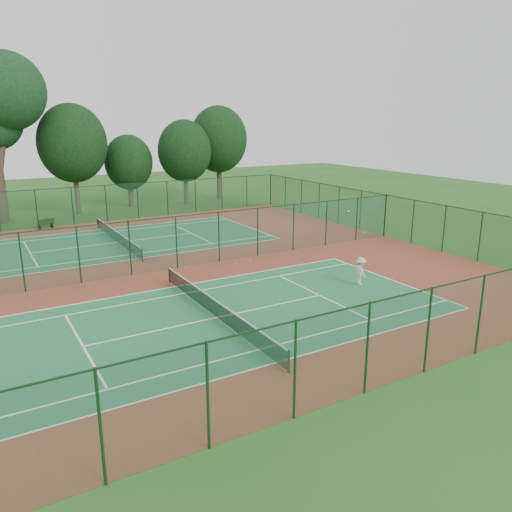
% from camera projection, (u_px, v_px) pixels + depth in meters
% --- Properties ---
extents(ground, '(120.00, 120.00, 0.00)m').
position_uv_depth(ground, '(155.00, 272.00, 32.19)').
color(ground, '#25581B').
rests_on(ground, ground).
extents(red_pad, '(40.00, 36.00, 0.01)m').
position_uv_depth(red_pad, '(155.00, 272.00, 32.19)').
color(red_pad, brown).
rests_on(red_pad, ground).
extents(court_near, '(23.77, 10.97, 0.01)m').
position_uv_depth(court_near, '(216.00, 318.00, 24.70)').
color(court_near, '#226C3F').
rests_on(court_near, red_pad).
extents(court_far, '(23.77, 10.97, 0.01)m').
position_uv_depth(court_far, '(117.00, 242.00, 39.67)').
color(court_far, '#1F643A').
rests_on(court_far, red_pad).
extents(fence_north, '(40.00, 0.09, 3.50)m').
position_uv_depth(fence_north, '(90.00, 204.00, 46.69)').
color(fence_north, '#1B512B').
rests_on(fence_north, ground).
extents(fence_south, '(40.00, 0.09, 3.50)m').
position_uv_depth(fence_south, '(333.00, 359.00, 16.74)').
color(fence_south, '#174628').
rests_on(fence_south, ground).
extents(fence_east, '(0.09, 36.00, 3.50)m').
position_uv_depth(fence_east, '(385.00, 215.00, 41.45)').
color(fence_east, '#1A4E34').
rests_on(fence_east, ground).
extents(fence_divider, '(40.00, 0.09, 3.50)m').
position_uv_depth(fence_divider, '(154.00, 245.00, 31.72)').
color(fence_divider, '#1B5335').
rests_on(fence_divider, ground).
extents(tennis_net_near, '(0.10, 12.90, 0.97)m').
position_uv_depth(tennis_net_near, '(216.00, 308.00, 24.56)').
color(tennis_net_near, '#163E22').
rests_on(tennis_net_near, ground).
extents(tennis_net_far, '(0.10, 12.90, 0.97)m').
position_uv_depth(tennis_net_far, '(117.00, 236.00, 39.53)').
color(tennis_net_far, '#133420').
rests_on(tennis_net_far, ground).
extents(player_near, '(0.85, 1.18, 1.65)m').
position_uv_depth(player_near, '(361.00, 271.00, 29.44)').
color(player_near, silver).
rests_on(player_near, court_near).
extents(bench, '(1.55, 1.02, 0.93)m').
position_uv_depth(bench, '(46.00, 224.00, 44.39)').
color(bench, black).
rests_on(bench, red_pad).
extents(stray_ball_a, '(0.07, 0.07, 0.07)m').
position_uv_depth(stray_ball_a, '(250.00, 260.00, 34.54)').
color(stray_ball_a, yellow).
rests_on(stray_ball_a, red_pad).
extents(stray_ball_b, '(0.07, 0.07, 0.07)m').
position_uv_depth(stray_ball_b, '(235.00, 263.00, 33.94)').
color(stray_ball_b, yellow).
rests_on(stray_ball_b, red_pad).
extents(stray_ball_c, '(0.07, 0.07, 0.07)m').
position_uv_depth(stray_ball_c, '(185.00, 267.00, 32.97)').
color(stray_ball_c, gold).
rests_on(stray_ball_c, red_pad).
extents(evergreen_row, '(39.00, 5.00, 12.00)m').
position_uv_depth(evergreen_row, '(82.00, 212.00, 52.60)').
color(evergreen_row, black).
rests_on(evergreen_row, ground).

